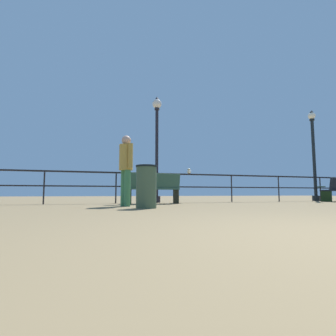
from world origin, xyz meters
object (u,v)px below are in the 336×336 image
(seagull_on_rail, at_px, (189,171))
(lamppost_center, at_px, (157,138))
(lamppost_right, at_px, (314,152))
(bench_near_left, at_px, (154,187))
(trash_bin, at_px, (146,187))
(person_at_railing, at_px, (126,165))

(seagull_on_rail, bearing_deg, lamppost_center, 164.88)
(lamppost_center, height_order, lamppost_right, lamppost_right)
(bench_near_left, relative_size, lamppost_right, 0.40)
(lamppost_right, bearing_deg, seagull_on_rail, -177.16)
(lamppost_center, height_order, trash_bin, lamppost_center)
(lamppost_right, distance_m, trash_bin, 8.93)
(lamppost_center, xyz_separation_m, lamppost_right, (7.01, -0.00, -0.15))
(lamppost_right, bearing_deg, bench_near_left, -171.51)
(trash_bin, bearing_deg, lamppost_right, 22.06)
(bench_near_left, distance_m, seagull_on_rail, 1.76)
(bench_near_left, bearing_deg, person_at_railing, -131.19)
(trash_bin, bearing_deg, lamppost_center, 71.13)
(lamppost_right, distance_m, seagull_on_rail, 6.01)
(bench_near_left, relative_size, person_at_railing, 0.91)
(seagull_on_rail, bearing_deg, trash_bin, -126.40)
(lamppost_center, distance_m, trash_bin, 3.91)
(lamppost_center, distance_m, lamppost_right, 7.01)
(bench_near_left, xyz_separation_m, trash_bin, (-0.75, -2.20, -0.06))
(bench_near_left, bearing_deg, lamppost_right, 8.49)
(lamppost_center, relative_size, seagull_on_rail, 9.77)
(bench_near_left, bearing_deg, seagull_on_rail, 28.93)
(person_at_railing, distance_m, seagull_on_rail, 3.21)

